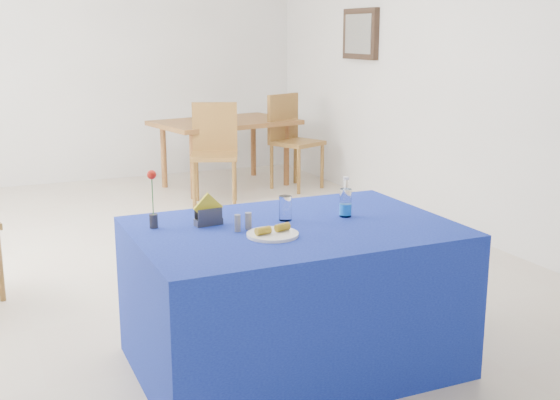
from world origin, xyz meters
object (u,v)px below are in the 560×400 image
object	(u,v)px
plate	(273,234)
water_bottle	(346,203)
blue_table	(293,296)
chair_bg_left	(215,146)
chair_bg_right	(291,134)
oak_table	(225,127)

from	to	relation	value
plate	water_bottle	world-z (taller)	water_bottle
blue_table	chair_bg_left	xyz separation A→B (m)	(0.80, 3.59, 0.21)
blue_table	water_bottle	size ratio (longest dim) A/B	7.44
plate	chair_bg_left	size ratio (longest dim) A/B	0.25
plate	chair_bg_right	xyz separation A→B (m)	(2.00, 4.10, -0.16)
chair_bg_left	water_bottle	bearing A→B (deg)	-76.30
blue_table	oak_table	bearing A→B (deg)	74.83
blue_table	chair_bg_left	bearing A→B (deg)	77.45
plate	chair_bg_right	world-z (taller)	chair_bg_right
blue_table	chair_bg_left	size ratio (longest dim) A/B	1.56
chair_bg_left	chair_bg_right	xyz separation A→B (m)	(1.03, 0.38, 0.01)
water_bottle	chair_bg_left	size ratio (longest dim) A/B	0.21
water_bottle	oak_table	xyz separation A→B (m)	(0.84, 4.26, -0.15)
blue_table	water_bottle	world-z (taller)	water_bottle
plate	chair_bg_left	xyz separation A→B (m)	(0.97, 3.72, -0.18)
chair_bg_left	chair_bg_right	distance (m)	1.09
blue_table	oak_table	size ratio (longest dim) A/B	0.96
blue_table	chair_bg_right	world-z (taller)	chair_bg_right
blue_table	oak_table	xyz separation A→B (m)	(1.17, 4.32, 0.30)
chair_bg_right	chair_bg_left	bearing A→B (deg)	176.72
blue_table	oak_table	world-z (taller)	blue_table
blue_table	chair_bg_right	bearing A→B (deg)	65.31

